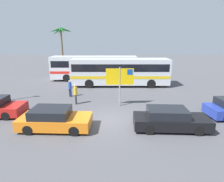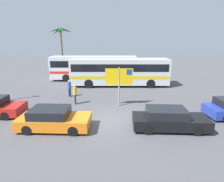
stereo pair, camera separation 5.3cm
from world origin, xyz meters
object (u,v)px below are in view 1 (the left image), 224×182
(car_orange, at_px, (54,119))
(pedestrian_by_bus, at_px, (75,92))
(ferry_sign, at_px, (120,78))
(pedestrian_crossing_lot, at_px, (70,87))
(car_black, at_px, (170,119))
(bus_rear_coach, at_px, (94,67))
(bus_front_coach, at_px, (120,71))

(car_orange, bearing_deg, pedestrian_by_bus, 86.66)
(ferry_sign, height_order, pedestrian_by_bus, ferry_sign)
(ferry_sign, relative_size, pedestrian_crossing_lot, 1.99)
(pedestrian_crossing_lot, bearing_deg, car_black, -93.65)
(pedestrian_by_bus, distance_m, pedestrian_crossing_lot, 2.35)
(car_orange, bearing_deg, bus_rear_coach, 87.98)
(car_black, bearing_deg, pedestrian_crossing_lot, 140.81)
(ferry_sign, relative_size, pedestrian_by_bus, 1.86)
(pedestrian_by_bus, bearing_deg, car_orange, 77.80)
(pedestrian_crossing_lot, bearing_deg, pedestrian_by_bus, -117.92)
(bus_rear_coach, bearing_deg, pedestrian_crossing_lot, -101.55)
(bus_front_coach, bearing_deg, car_orange, -111.55)
(pedestrian_by_bus, height_order, pedestrian_crossing_lot, pedestrian_by_bus)
(ferry_sign, bearing_deg, car_orange, -137.41)
(bus_front_coach, height_order, ferry_sign, ferry_sign)
(car_black, xyz_separation_m, pedestrian_by_bus, (-6.54, 4.57, 0.38))
(bus_rear_coach, height_order, pedestrian_by_bus, bus_rear_coach)
(car_black, height_order, car_orange, same)
(bus_front_coach, relative_size, bus_rear_coach, 1.00)
(pedestrian_crossing_lot, bearing_deg, ferry_sign, -80.74)
(pedestrian_by_bus, bearing_deg, bus_rear_coach, -100.27)
(car_black, bearing_deg, bus_front_coach, 105.54)
(car_black, xyz_separation_m, pedestrian_crossing_lot, (-7.49, 6.72, 0.30))
(bus_rear_coach, bearing_deg, car_black, -67.97)
(bus_front_coach, bearing_deg, pedestrian_crossing_lot, -137.32)
(bus_rear_coach, distance_m, car_orange, 14.58)
(car_black, bearing_deg, pedestrian_by_bus, 147.75)
(car_orange, bearing_deg, ferry_sign, 46.79)
(bus_rear_coach, relative_size, pedestrian_by_bus, 6.55)
(bus_front_coach, relative_size, ferry_sign, 3.52)
(ferry_sign, height_order, car_orange, ferry_sign)
(bus_rear_coach, distance_m, ferry_sign, 10.87)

